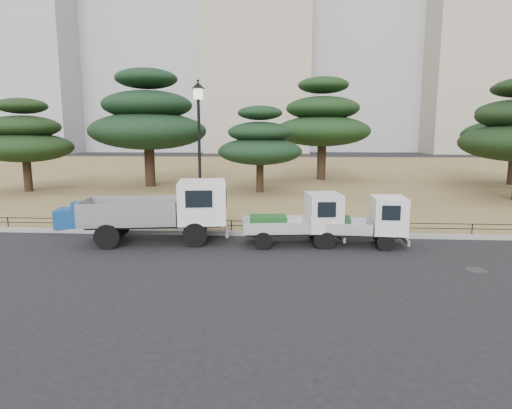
# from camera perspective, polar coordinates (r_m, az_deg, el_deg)

# --- Properties ---
(ground) EXTENTS (220.00, 220.00, 0.00)m
(ground) POSITION_cam_1_polar(r_m,az_deg,el_deg) (13.84, -0.57, -6.66)
(ground) COLOR black
(lawn) EXTENTS (120.00, 56.00, 0.15)m
(lawn) POSITION_cam_1_polar(r_m,az_deg,el_deg) (44.04, 2.55, 4.41)
(lawn) COLOR olive
(lawn) RESTS_ON ground
(curb) EXTENTS (120.00, 0.25, 0.16)m
(curb) POSITION_cam_1_polar(r_m,az_deg,el_deg) (16.33, 0.14, -3.89)
(curb) COLOR gray
(curb) RESTS_ON ground
(truck_large) EXTENTS (5.23, 2.73, 2.17)m
(truck_large) POSITION_cam_1_polar(r_m,az_deg,el_deg) (15.60, -12.05, -0.50)
(truck_large) COLOR black
(truck_large) RESTS_ON ground
(truck_kei_front) EXTENTS (3.53, 1.84, 1.79)m
(truck_kei_front) POSITION_cam_1_polar(r_m,az_deg,el_deg) (14.98, 5.86, -1.97)
(truck_kei_front) COLOR black
(truck_kei_front) RESTS_ON ground
(truck_kei_rear) EXTENTS (3.33, 1.56, 1.71)m
(truck_kei_rear) POSITION_cam_1_polar(r_m,az_deg,el_deg) (15.20, 14.20, -2.19)
(truck_kei_rear) COLOR black
(truck_kei_rear) RESTS_ON ground
(street_lamp) EXTENTS (0.50, 0.50, 5.58)m
(street_lamp) POSITION_cam_1_polar(r_m,az_deg,el_deg) (16.49, -7.61, 9.63)
(street_lamp) COLOR black
(street_lamp) RESTS_ON lawn
(pipe_fence) EXTENTS (38.00, 0.04, 0.40)m
(pipe_fence) POSITION_cam_1_polar(r_m,az_deg,el_deg) (16.40, 0.18, -2.55)
(pipe_fence) COLOR black
(pipe_fence) RESTS_ON lawn
(tarp_pile) EXTENTS (1.78, 1.48, 1.04)m
(tarp_pile) POSITION_cam_1_polar(r_m,az_deg,el_deg) (18.61, -22.67, -1.46)
(tarp_pile) COLOR navy
(tarp_pile) RESTS_ON lawn
(manhole) EXTENTS (0.60, 0.60, 0.01)m
(manhole) POSITION_cam_1_polar(r_m,az_deg,el_deg) (13.78, 27.33, -7.78)
(manhole) COLOR #2D2D30
(manhole) RESTS_ON ground
(pine_west_far) EXTENTS (5.90, 5.90, 5.96)m
(pine_west_far) POSITION_cam_1_polar(r_m,az_deg,el_deg) (31.44, -28.48, 7.78)
(pine_west_far) COLOR black
(pine_west_far) RESTS_ON lawn
(pine_west_near) EXTENTS (8.18, 8.18, 8.18)m
(pine_west_near) POSITION_cam_1_polar(r_m,az_deg,el_deg) (31.52, -14.21, 10.94)
(pine_west_near) COLOR black
(pine_west_near) RESTS_ON lawn
(pine_center_left) EXTENTS (5.37, 5.37, 5.46)m
(pine_center_left) POSITION_cam_1_polar(r_m,az_deg,el_deg) (27.37, 0.53, 8.24)
(pine_center_left) COLOR black
(pine_center_left) RESTS_ON lawn
(pine_center_right) EXTENTS (7.75, 7.75, 8.22)m
(pine_center_right) POSITION_cam_1_polar(r_m,az_deg,el_deg) (35.62, 8.84, 10.96)
(pine_center_right) COLOR black
(pine_center_right) RESTS_ON lawn
(tower_center_left) EXTENTS (22.00, 20.00, 55.00)m
(tower_center_left) POSITION_cam_1_polar(r_m,az_deg,el_deg) (101.27, 0.42, 22.81)
(tower_center_left) COLOR #AAA08C
(tower_center_left) RESTS_ON ground
(tower_east) EXTENTS (20.00, 18.00, 48.00)m
(tower_east) POSITION_cam_1_polar(r_m,az_deg,el_deg) (104.89, 27.30, 19.39)
(tower_east) COLOR #AAA08C
(tower_east) RESTS_ON ground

